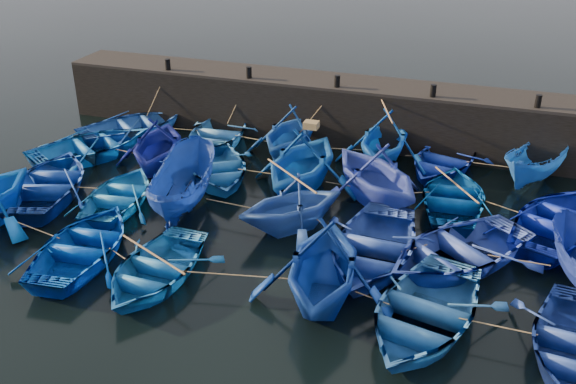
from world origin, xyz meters
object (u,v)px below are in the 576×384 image
(boat_0, at_px, (134,125))
(boat_8, at_px, (217,167))
(wooden_crate, at_px, (311,125))
(boat_13, at_px, (49,183))

(boat_0, relative_size, boat_8, 1.03)
(boat_0, height_order, wooden_crate, wooden_crate)
(boat_13, xyz_separation_m, wooden_crate, (8.99, 3.39, 2.16))
(wooden_crate, bearing_deg, boat_0, 162.57)
(boat_8, bearing_deg, boat_13, -179.73)
(boat_13, bearing_deg, boat_0, -105.94)
(boat_13, height_order, wooden_crate, wooden_crate)
(boat_0, relative_size, wooden_crate, 9.60)
(boat_0, bearing_deg, wooden_crate, -161.50)
(boat_0, distance_m, boat_13, 6.30)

